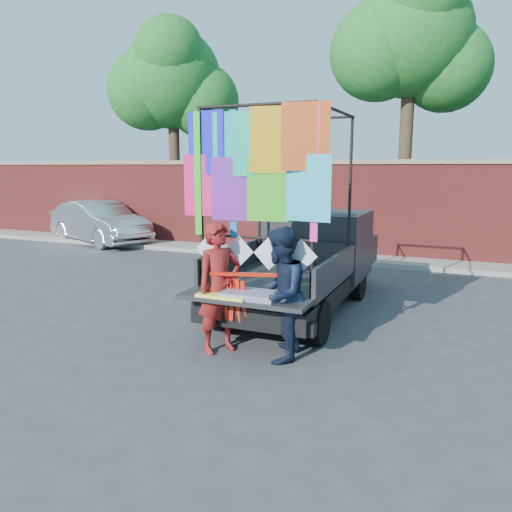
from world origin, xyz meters
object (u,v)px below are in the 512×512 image
at_px(woman, 219,288).
at_px(man, 280,295).
at_px(pickup_truck, 310,258).
at_px(sedan, 99,222).

relative_size(woman, man, 1.01).
relative_size(pickup_truck, woman, 2.96).
bearing_deg(pickup_truck, sedan, 153.60).
bearing_deg(pickup_truck, woman, -97.79).
xyz_separation_m(pickup_truck, sedan, (-8.28, 4.11, -0.13)).
bearing_deg(man, woman, -96.90).
bearing_deg(sedan, pickup_truck, -95.81).
relative_size(pickup_truck, man, 3.00).
distance_m(pickup_truck, man, 2.78).
height_order(woman, man, woman).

